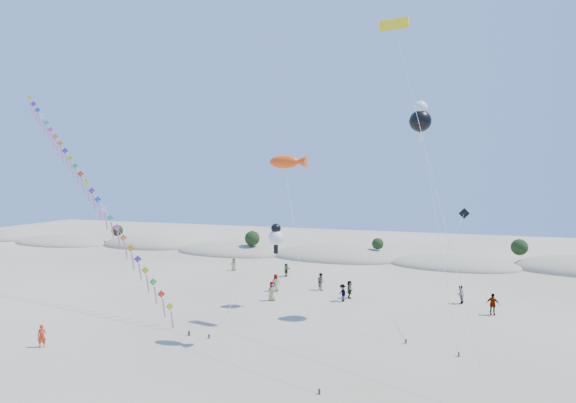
{
  "coord_description": "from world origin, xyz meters",
  "views": [
    {
      "loc": [
        15.48,
        -21.21,
        11.82
      ],
      "look_at": [
        3.53,
        14.0,
        9.73
      ],
      "focal_mm": 30.0,
      "sensor_mm": 36.0,
      "label": 1
    }
  ],
  "objects": [
    {
      "name": "ground",
      "position": [
        0.0,
        0.0,
        0.0
      ],
      "size": [
        160.0,
        160.0,
        0.0
      ],
      "primitive_type": "plane",
      "color": "gray",
      "rests_on": "ground"
    },
    {
      "name": "dune_ridge",
      "position": [
        1.06,
        45.14,
        0.11
      ],
      "size": [
        145.3,
        11.49,
        5.57
      ],
      "color": "gray",
      "rests_on": "ground"
    },
    {
      "name": "kite_train",
      "position": [
        -17.23,
        15.79,
        10.9
      ],
      "size": [
        28.01,
        12.43,
        21.3
      ],
      "color": "#3F2D1E",
      "rests_on": "ground"
    },
    {
      "name": "fish_kite",
      "position": [
        4.7,
        10.57,
        12.67
      ],
      "size": [
        5.69,
        7.89,
        13.18
      ],
      "color": "#3F2D1E",
      "rests_on": "ground"
    },
    {
      "name": "cartoon_kite_low",
      "position": [
        0.71,
        18.9,
        6.35
      ],
      "size": [
        2.31,
        10.42,
        7.46
      ],
      "color": "#3F2D1E",
      "rests_on": "ground"
    },
    {
      "name": "cartoon_kite_high",
      "position": [
        13.01,
        19.71,
        16.38
      ],
      "size": [
        4.2,
        9.33,
        17.83
      ],
      "color": "#3F2D1E",
      "rests_on": "ground"
    },
    {
      "name": "parafoil_kite",
      "position": [
        11.13,
        17.71,
        23.17
      ],
      "size": [
        7.91,
        15.29,
        24.08
      ],
      "color": "#3F2D1E",
      "rests_on": "ground"
    },
    {
      "name": "dark_kite",
      "position": [
        15.4,
        17.77,
        6.15
      ],
      "size": [
        4.33,
        7.3,
        9.14
      ],
      "color": "#3F2D1E",
      "rests_on": "ground"
    },
    {
      "name": "flyer_foreground",
      "position": [
        -10.85,
        3.94,
        0.78
      ],
      "size": [
        0.68,
        0.62,
        1.57
      ],
      "primitive_type": "imported",
      "rotation": [
        0.0,
        0.0,
        0.56
      ],
      "color": "red",
      "rests_on": "ground"
    },
    {
      "name": "beachgoers",
      "position": [
        4.83,
        24.81,
        0.85
      ],
      "size": [
        29.67,
        12.5,
        1.83
      ],
      "color": "slate",
      "rests_on": "ground"
    }
  ]
}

